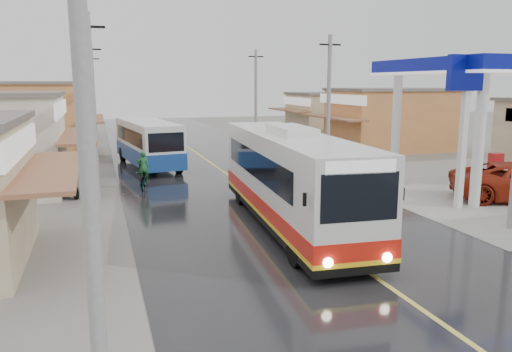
% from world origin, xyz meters
% --- Properties ---
extents(ground, '(120.00, 120.00, 0.00)m').
position_xyz_m(ground, '(0.00, 0.00, 0.00)').
color(ground, slate).
rests_on(ground, ground).
extents(road, '(12.00, 90.00, 0.02)m').
position_xyz_m(road, '(0.00, 15.00, 0.01)').
color(road, black).
rests_on(road, ground).
extents(centre_line, '(0.15, 90.00, 0.01)m').
position_xyz_m(centre_line, '(0.00, 15.00, 0.02)').
color(centre_line, '#D8CC4C').
rests_on(centre_line, road).
extents(shopfronts_right, '(11.00, 44.00, 4.80)m').
position_xyz_m(shopfronts_right, '(15.00, 12.00, 0.00)').
color(shopfronts_right, '#BDB5A5').
rests_on(shopfronts_right, ground).
extents(utility_poles_left, '(1.60, 50.00, 8.00)m').
position_xyz_m(utility_poles_left, '(-7.00, 16.00, 0.00)').
color(utility_poles_left, gray).
rests_on(utility_poles_left, ground).
extents(utility_poles_right, '(1.60, 36.00, 8.00)m').
position_xyz_m(utility_poles_right, '(7.00, 15.00, 0.00)').
color(utility_poles_right, gray).
rests_on(utility_poles_right, ground).
extents(coach_bus, '(3.35, 11.66, 3.60)m').
position_xyz_m(coach_bus, '(-0.37, 2.79, 1.74)').
color(coach_bus, silver).
rests_on(coach_bus, road).
extents(second_bus, '(3.42, 8.68, 2.80)m').
position_xyz_m(second_bus, '(-3.96, 17.22, 1.51)').
color(second_bus, silver).
rests_on(second_bus, road).
extents(cyclist, '(0.89, 1.83, 1.89)m').
position_xyz_m(cyclist, '(-4.84, 10.80, 0.62)').
color(cyclist, black).
rests_on(cyclist, ground).
extents(tricycle_near, '(2.07, 2.43, 1.76)m').
position_xyz_m(tricycle_near, '(-8.79, 10.20, 1.00)').
color(tricycle_near, '#26262D').
rests_on(tricycle_near, ground).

